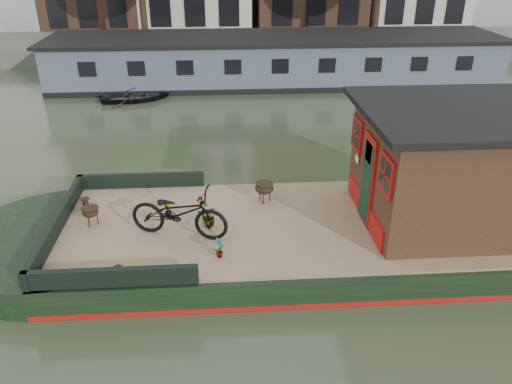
{
  "coord_description": "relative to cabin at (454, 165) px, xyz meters",
  "views": [
    {
      "loc": [
        -2.49,
        -9.01,
        6.0
      ],
      "look_at": [
        -1.83,
        0.5,
        1.14
      ],
      "focal_mm": 35.0,
      "sensor_mm": 36.0,
      "label": 1
    }
  ],
  "objects": [
    {
      "name": "houseboat_deck",
      "position": [
        -2.19,
        0.0,
        -1.25
      ],
      "size": [
        11.8,
        3.8,
        0.05
      ],
      "primitive_type": "cube",
      "color": "#907659",
      "rests_on": "houseboat_hull"
    },
    {
      "name": "dinghy",
      "position": [
        -8.25,
        11.5,
        -1.58
      ],
      "size": [
        3.2,
        2.57,
        0.59
      ],
      "primitive_type": "imported",
      "rotation": [
        0.0,
        0.0,
        1.78
      ],
      "color": "black",
      "rests_on": "ground"
    },
    {
      "name": "cabin",
      "position": [
        0.0,
        0.0,
        0.0
      ],
      "size": [
        4.0,
        3.5,
        2.42
      ],
      "color": "black",
      "rests_on": "houseboat_deck"
    },
    {
      "name": "quay",
      "position": [
        -2.19,
        20.5,
        -1.43
      ],
      "size": [
        60.0,
        6.0,
        0.9
      ],
      "primitive_type": "cube",
      "color": "#47443F",
      "rests_on": "ground"
    },
    {
      "name": "houseboat_hull",
      "position": [
        -3.52,
        0.0,
        -1.6
      ],
      "size": [
        14.01,
        4.02,
        0.6
      ],
      "color": "black",
      "rests_on": "ground"
    },
    {
      "name": "bow_bulwark",
      "position": [
        -7.25,
        0.0,
        -1.05
      ],
      "size": [
        3.0,
        4.0,
        0.35
      ],
      "color": "black",
      "rests_on": "houseboat_deck"
    },
    {
      "name": "bollard_port",
      "position": [
        -7.79,
        0.99,
        -1.12
      ],
      "size": [
        0.2,
        0.2,
        0.22
      ],
      "primitive_type": "cylinder",
      "color": "black",
      "rests_on": "houseboat_deck"
    },
    {
      "name": "ground",
      "position": [
        -2.19,
        0.0,
        -1.88
      ],
      "size": [
        120.0,
        120.0,
        0.0
      ],
      "primitive_type": "plane",
      "color": "#333E27",
      "rests_on": "ground"
    },
    {
      "name": "potted_plant_a",
      "position": [
        -4.83,
        -1.19,
        -1.02
      ],
      "size": [
        0.25,
        0.26,
        0.41
      ],
      "primitive_type": "imported",
      "rotation": [
        0.0,
        0.0,
        0.83
      ],
      "color": "#9A502C",
      "rests_on": "houseboat_deck"
    },
    {
      "name": "potted_plant_b",
      "position": [
        -5.92,
        0.41,
        -1.06
      ],
      "size": [
        0.23,
        0.23,
        0.33
      ],
      "primitive_type": "imported",
      "rotation": [
        0.0,
        0.0,
        2.43
      ],
      "color": "brown",
      "rests_on": "houseboat_deck"
    },
    {
      "name": "far_houseboat",
      "position": [
        -2.19,
        14.0,
        -0.91
      ],
      "size": [
        20.4,
        4.4,
        2.11
      ],
      "color": "#4B5365",
      "rests_on": "ground"
    },
    {
      "name": "bollard_stbd",
      "position": [
        -6.62,
        -1.66,
        -1.13
      ],
      "size": [
        0.17,
        0.17,
        0.2
      ],
      "primitive_type": "cylinder",
      "color": "black",
      "rests_on": "houseboat_deck"
    },
    {
      "name": "brazier_rear",
      "position": [
        -3.8,
        0.99,
        -1.0
      ],
      "size": [
        0.48,
        0.48,
        0.46
      ],
      "primitive_type": null,
      "rotation": [
        0.0,
        0.0,
        -0.14
      ],
      "color": "black",
      "rests_on": "houseboat_deck"
    },
    {
      "name": "brazier_front",
      "position": [
        -7.48,
        0.2,
        -1.02
      ],
      "size": [
        0.38,
        0.38,
        0.41
      ],
      "primitive_type": null,
      "rotation": [
        0.0,
        0.0,
        -0.0
      ],
      "color": "black",
      "rests_on": "houseboat_deck"
    },
    {
      "name": "bicycle",
      "position": [
        -5.61,
        -0.35,
        -0.7
      ],
      "size": [
        2.11,
        1.22,
        1.05
      ],
      "primitive_type": "imported",
      "rotation": [
        0.0,
        0.0,
        1.29
      ],
      "color": "black",
      "rests_on": "houseboat_deck"
    },
    {
      "name": "potted_plant_c",
      "position": [
        -5.06,
        -0.04,
        -1.0
      ],
      "size": [
        0.48,
        0.44,
        0.45
      ],
      "primitive_type": "imported",
      "rotation": [
        0.0,
        0.0,
        3.4
      ],
      "color": "#AD4232",
      "rests_on": "houseboat_deck"
    }
  ]
}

